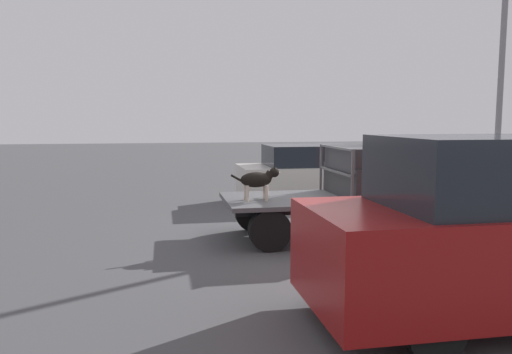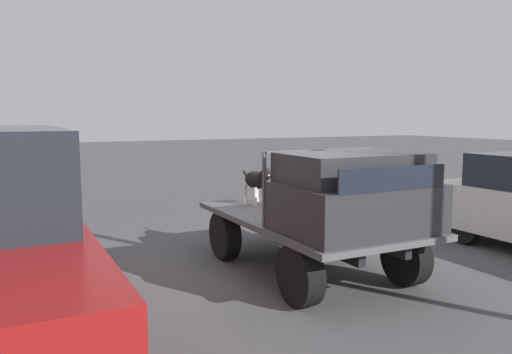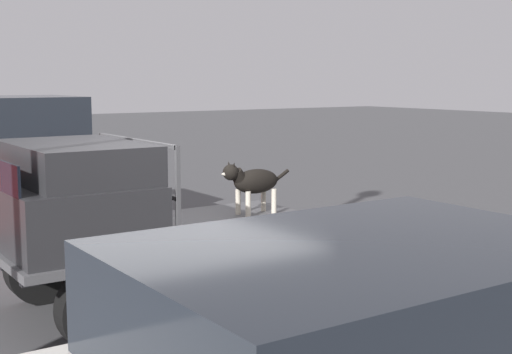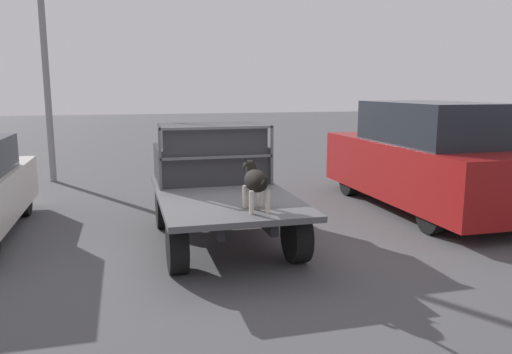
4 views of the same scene
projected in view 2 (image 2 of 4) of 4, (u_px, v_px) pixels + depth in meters
name	position (u px, v px, depth m)	size (l,w,h in m)	color
ground_plane	(307.00, 270.00, 7.19)	(80.00, 80.00, 0.00)	#474749
flatbed_truck	(308.00, 231.00, 7.12)	(3.57, 1.95, 0.80)	black
truck_cab	(355.00, 194.00, 6.11)	(1.31, 1.83, 0.96)	#28282B
truck_headboard	(323.00, 174.00, 6.70)	(0.04, 1.83, 0.97)	#4C4C4F
dog	(258.00, 180.00, 8.00)	(0.94, 0.28, 0.64)	beige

